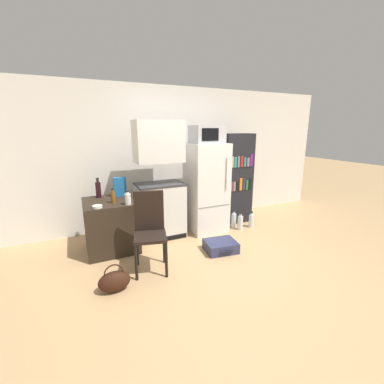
# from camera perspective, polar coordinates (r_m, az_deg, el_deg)

# --- Properties ---
(ground_plane) EXTENTS (24.00, 24.00, 0.00)m
(ground_plane) POSITION_cam_1_polar(r_m,az_deg,el_deg) (3.66, 8.61, -15.77)
(ground_plane) COLOR tan
(wall_back) EXTENTS (6.40, 0.10, 2.55)m
(wall_back) POSITION_cam_1_polar(r_m,az_deg,el_deg) (5.07, -1.55, 7.98)
(wall_back) COLOR white
(wall_back) RESTS_ON ground_plane
(side_table) EXTENTS (0.73, 0.78, 0.76)m
(side_table) POSITION_cam_1_polar(r_m,az_deg,el_deg) (4.11, -17.56, -6.98)
(side_table) COLOR #2D2319
(side_table) RESTS_ON ground_plane
(kitchen_hutch) EXTENTS (0.77, 0.52, 1.93)m
(kitchen_hutch) POSITION_cam_1_polar(r_m,az_deg,el_deg) (4.26, -7.17, 1.49)
(kitchen_hutch) COLOR silver
(kitchen_hutch) RESTS_ON ground_plane
(refrigerator) EXTENTS (0.64, 0.65, 1.56)m
(refrigerator) POSITION_cam_1_polar(r_m,az_deg,el_deg) (4.55, 3.17, 0.95)
(refrigerator) COLOR white
(refrigerator) RESTS_ON ground_plane
(microwave) EXTENTS (0.52, 0.41, 0.29)m
(microwave) POSITION_cam_1_polar(r_m,az_deg,el_deg) (4.43, 3.34, 12.70)
(microwave) COLOR #B7B7BC
(microwave) RESTS_ON refrigerator
(bookshelf) EXTENTS (0.59, 0.35, 1.71)m
(bookshelf) POSITION_cam_1_polar(r_m,az_deg,el_deg) (5.03, 9.69, 2.92)
(bookshelf) COLOR black
(bookshelf) RESTS_ON ground_plane
(bottle_wine_dark) EXTENTS (0.08, 0.08, 0.31)m
(bottle_wine_dark) POSITION_cam_1_polar(r_m,az_deg,el_deg) (4.21, -20.11, 0.57)
(bottle_wine_dark) COLOR black
(bottle_wine_dark) RESTS_ON side_table
(bottle_amber_beer) EXTENTS (0.06, 0.06, 0.21)m
(bottle_amber_beer) POSITION_cam_1_polar(r_m,az_deg,el_deg) (3.85, -17.15, -1.04)
(bottle_amber_beer) COLOR brown
(bottle_amber_beer) RESTS_ON side_table
(bottle_milk_white) EXTENTS (0.08, 0.08, 0.20)m
(bottle_milk_white) POSITION_cam_1_polar(r_m,az_deg,el_deg) (3.71, -14.08, -1.46)
(bottle_milk_white) COLOR white
(bottle_milk_white) RESTS_ON side_table
(bowl) EXTENTS (0.13, 0.13, 0.04)m
(bowl) POSITION_cam_1_polar(r_m,az_deg,el_deg) (3.69, -20.30, -3.08)
(bowl) COLOR silver
(bowl) RESTS_ON side_table
(cereal_box) EXTENTS (0.19, 0.07, 0.30)m
(cereal_box) POSITION_cam_1_polar(r_m,az_deg,el_deg) (4.18, -15.73, 1.10)
(cereal_box) COLOR #1E66A8
(cereal_box) RESTS_ON side_table
(chair) EXTENTS (0.49, 0.49, 1.03)m
(chair) POSITION_cam_1_polar(r_m,az_deg,el_deg) (3.37, -9.38, -7.20)
(chair) COLOR black
(chair) RESTS_ON ground_plane
(suitcase_large_flat) EXTENTS (0.51, 0.45, 0.15)m
(suitcase_large_flat) POSITION_cam_1_polar(r_m,az_deg,el_deg) (3.98, 6.38, -11.85)
(suitcase_large_flat) COLOR navy
(suitcase_large_flat) RESTS_ON ground_plane
(handbag) EXTENTS (0.36, 0.20, 0.33)m
(handbag) POSITION_cam_1_polar(r_m,az_deg,el_deg) (3.20, -16.87, -18.43)
(handbag) COLOR #33190F
(handbag) RESTS_ON ground_plane
(water_bottle_front) EXTENTS (0.09, 0.09, 0.30)m
(water_bottle_front) POSITION_cam_1_polar(r_m,az_deg,el_deg) (4.95, 12.99, -6.20)
(water_bottle_front) COLOR silver
(water_bottle_front) RESTS_ON ground_plane
(water_bottle_middle) EXTENTS (0.10, 0.10, 0.33)m
(water_bottle_middle) POSITION_cam_1_polar(r_m,az_deg,el_deg) (4.79, 10.66, -6.66)
(water_bottle_middle) COLOR silver
(water_bottle_middle) RESTS_ON ground_plane
(water_bottle_back) EXTENTS (0.09, 0.09, 0.33)m
(water_bottle_back) POSITION_cam_1_polar(r_m,az_deg,el_deg) (4.88, 9.24, -6.15)
(water_bottle_back) COLOR silver
(water_bottle_back) RESTS_ON ground_plane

